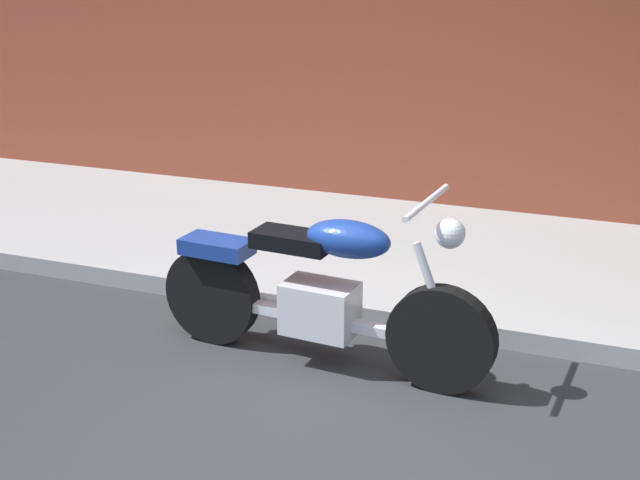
# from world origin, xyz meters

# --- Properties ---
(ground_plane) EXTENTS (60.00, 60.00, 0.00)m
(ground_plane) POSITION_xyz_m (0.00, 0.00, 0.00)
(ground_plane) COLOR #303335
(sidewalk) EXTENTS (19.80, 2.58, 0.14)m
(sidewalk) POSITION_xyz_m (0.00, 2.51, 0.07)
(sidewalk) COLOR #A2A2A2
(sidewalk) RESTS_ON ground
(motorcycle) EXTENTS (2.17, 0.70, 1.14)m
(motorcycle) POSITION_xyz_m (-0.29, 0.63, 0.46)
(motorcycle) COLOR black
(motorcycle) RESTS_ON ground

